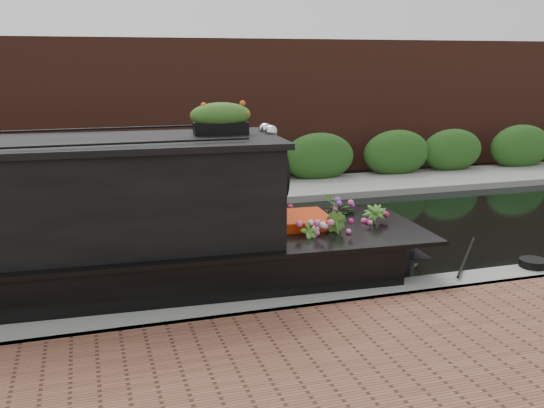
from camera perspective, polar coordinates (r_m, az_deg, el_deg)
name	(u,v)px	position (r m, az deg, el deg)	size (l,w,h in m)	color
ground	(201,250)	(11.25, -6.69, -4.32)	(80.00, 80.00, 0.00)	black
near_bank_coping	(248,322)	(8.24, -2.30, -11.07)	(40.00, 0.60, 0.50)	gray
far_bank_path	(169,200)	(15.26, -9.64, 0.33)	(40.00, 2.40, 0.34)	gray
far_hedge	(164,193)	(16.13, -10.09, 1.03)	(40.00, 1.10, 2.80)	#244D19
far_brick_wall	(155,178)	(18.17, -10.95, 2.39)	(40.00, 1.00, 8.00)	#4D241A
rope_fender	(405,256)	(10.59, 12.44, -4.78)	(0.32, 0.32, 0.41)	brown
coiled_mooring_rope	(533,263)	(10.37, 23.37, -5.13)	(0.43, 0.43, 0.12)	black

